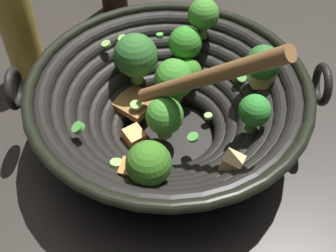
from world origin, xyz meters
The scene contains 3 objects.
ground_plane centered at (0.00, 0.00, 0.00)m, with size 4.00×4.00×0.00m, color #332D28.
wok centered at (0.00, 0.00, 0.07)m, with size 0.36×0.38×0.23m.
cooking_oil_bottle centered at (0.04, 0.25, 0.09)m, with size 0.05×0.05×0.22m.
Camera 1 is at (-0.37, -0.15, 0.48)m, focal length 47.63 mm.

